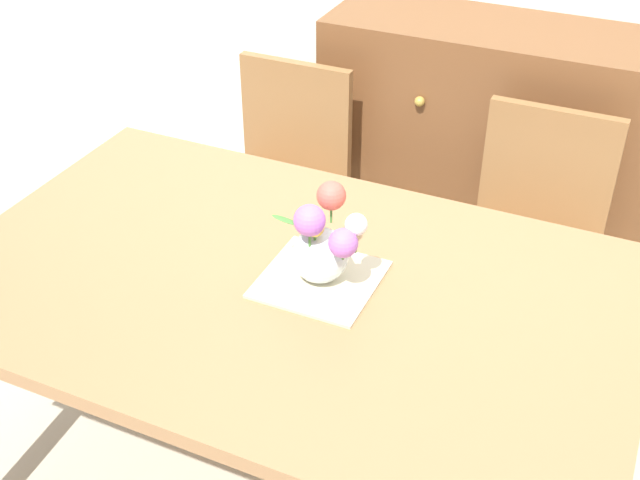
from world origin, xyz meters
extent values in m
cube|color=#9E7047|center=(0.00, 0.00, 0.75)|extent=(1.69, 1.06, 0.04)
cylinder|color=#9E7047|center=(-0.77, 0.45, 0.37)|extent=(0.07, 0.07, 0.73)
cylinder|color=#9E7047|center=(0.77, 0.45, 0.37)|extent=(0.07, 0.07, 0.73)
cube|color=olive|center=(-0.45, 0.79, 0.46)|extent=(0.42, 0.42, 0.04)
cylinder|color=olive|center=(-0.27, 0.61, 0.22)|extent=(0.04, 0.04, 0.44)
cylinder|color=olive|center=(-0.63, 0.61, 0.22)|extent=(0.04, 0.04, 0.44)
cylinder|color=olive|center=(-0.27, 0.97, 0.22)|extent=(0.04, 0.04, 0.44)
cylinder|color=olive|center=(-0.63, 0.97, 0.22)|extent=(0.04, 0.04, 0.44)
cube|color=olive|center=(-0.45, 0.98, 0.69)|extent=(0.42, 0.04, 0.42)
cube|color=olive|center=(0.45, 0.79, 0.46)|extent=(0.42, 0.42, 0.04)
cylinder|color=olive|center=(0.63, 0.61, 0.22)|extent=(0.04, 0.04, 0.44)
cylinder|color=olive|center=(0.27, 0.61, 0.22)|extent=(0.04, 0.04, 0.44)
cylinder|color=olive|center=(0.63, 0.97, 0.22)|extent=(0.04, 0.04, 0.44)
cylinder|color=olive|center=(0.27, 0.97, 0.22)|extent=(0.04, 0.04, 0.44)
cube|color=olive|center=(0.45, 0.98, 0.69)|extent=(0.42, 0.04, 0.42)
cube|color=brown|center=(0.27, 1.33, 0.50)|extent=(1.40, 0.44, 1.00)
sphere|color=#B7933D|center=(-0.03, 1.10, 0.78)|extent=(0.04, 0.04, 0.04)
sphere|color=#B7933D|center=(0.57, 1.10, 0.78)|extent=(0.04, 0.04, 0.04)
sphere|color=#B7933D|center=(-0.03, 1.10, 0.38)|extent=(0.04, 0.04, 0.04)
sphere|color=#B7933D|center=(0.57, 1.10, 0.38)|extent=(0.04, 0.04, 0.04)
cube|color=beige|center=(0.07, 0.03, 0.78)|extent=(0.28, 0.28, 0.01)
sphere|color=silver|center=(0.07, 0.03, 0.85)|extent=(0.14, 0.14, 0.14)
sphere|color=#B266C6|center=(0.07, -0.01, 0.97)|extent=(0.07, 0.07, 0.07)
cylinder|color=#478438|center=(0.07, -0.01, 0.93)|extent=(0.01, 0.01, 0.08)
sphere|color=#EFD14C|center=(0.07, 0.01, 0.94)|extent=(0.04, 0.04, 0.04)
cylinder|color=#478438|center=(0.07, 0.01, 0.92)|extent=(0.01, 0.01, 0.05)
sphere|color=#B266C6|center=(0.05, 0.02, 0.95)|extent=(0.06, 0.06, 0.06)
cylinder|color=#478438|center=(0.05, 0.02, 0.92)|extent=(0.01, 0.01, 0.05)
sphere|color=white|center=(0.17, 0.02, 0.97)|extent=(0.05, 0.05, 0.05)
cylinder|color=#478438|center=(0.17, 0.02, 0.93)|extent=(0.01, 0.01, 0.08)
sphere|color=#B266C6|center=(0.16, -0.02, 0.94)|extent=(0.07, 0.07, 0.07)
cylinder|color=#478438|center=(0.16, -0.02, 0.92)|extent=(0.01, 0.01, 0.04)
sphere|color=#E55B4C|center=(0.07, 0.11, 0.97)|extent=(0.07, 0.07, 0.07)
cylinder|color=#478438|center=(0.07, 0.11, 0.93)|extent=(0.01, 0.01, 0.08)
ellipsoid|color=#478438|center=(-0.01, 0.02, 0.93)|extent=(0.07, 0.03, 0.02)
ellipsoid|color=#478438|center=(0.02, 0.04, 0.92)|extent=(0.07, 0.04, 0.02)
camera|label=1|loc=(0.73, -1.41, 1.98)|focal=45.99mm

